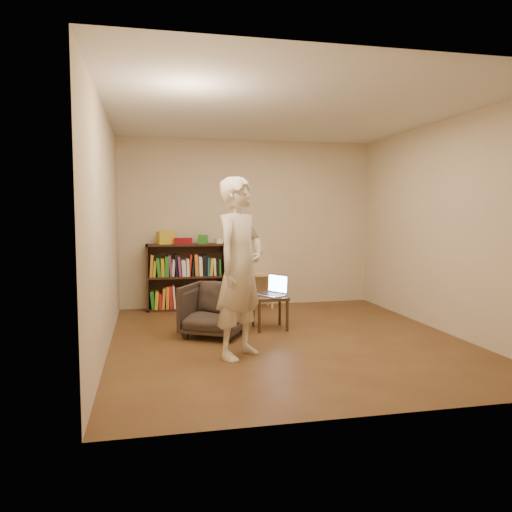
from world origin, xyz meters
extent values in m
plane|color=#4E2C19|center=(0.00, 0.00, 0.00)|extent=(4.50, 4.50, 0.00)
plane|color=silver|center=(0.00, 0.00, 2.60)|extent=(4.50, 4.50, 0.00)
plane|color=#C0AD91|center=(0.00, 2.25, 1.30)|extent=(4.00, 0.00, 4.00)
plane|color=#C0AD91|center=(-2.00, 0.00, 1.30)|extent=(0.00, 4.50, 4.50)
plane|color=#C0AD91|center=(2.00, 0.00, 1.30)|extent=(0.00, 4.50, 4.50)
cube|color=black|center=(-1.58, 2.08, 0.50)|extent=(0.03, 0.30, 1.00)
cube|color=black|center=(-0.41, 2.08, 0.50)|extent=(0.03, 0.30, 1.00)
cube|color=black|center=(-1.00, 2.22, 0.50)|extent=(1.20, 0.02, 1.00)
cube|color=black|center=(-1.00, 2.08, 0.01)|extent=(1.20, 0.30, 0.03)
cube|color=black|center=(-1.00, 2.08, 0.50)|extent=(1.14, 0.30, 0.03)
cube|color=black|center=(-1.00, 2.08, 0.98)|extent=(1.20, 0.30, 0.03)
cube|color=gold|center=(-1.30, 2.09, 1.10)|extent=(0.27, 0.22, 0.19)
cube|color=maroon|center=(-1.04, 2.06, 1.05)|extent=(0.29, 0.22, 0.09)
cube|color=#267A20|center=(-0.75, 2.06, 1.07)|extent=(0.16, 0.16, 0.13)
cube|color=white|center=(-0.50, 2.11, 1.04)|extent=(0.11, 0.11, 0.07)
cube|color=tan|center=(0.14, 2.00, 0.52)|extent=(0.37, 0.37, 0.04)
cylinder|color=tan|center=(0.00, 1.85, 0.25)|extent=(0.04, 0.04, 0.50)
cylinder|color=tan|center=(0.29, 1.85, 0.25)|extent=(0.04, 0.04, 0.50)
cylinder|color=tan|center=(0.00, 2.15, 0.25)|extent=(0.04, 0.04, 0.50)
cylinder|color=tan|center=(0.29, 2.15, 0.25)|extent=(0.04, 0.04, 0.50)
imported|color=#322921|center=(-0.80, 0.34, 0.32)|extent=(0.93, 0.93, 0.63)
cube|color=#322110|center=(-0.06, 0.56, 0.40)|extent=(0.41, 0.41, 0.04)
cylinder|color=#322110|center=(-0.24, 0.38, 0.19)|extent=(0.04, 0.04, 0.38)
cylinder|color=#322110|center=(0.11, 0.38, 0.19)|extent=(0.04, 0.04, 0.38)
cylinder|color=#322110|center=(-0.24, 0.74, 0.19)|extent=(0.04, 0.04, 0.38)
cylinder|color=#322110|center=(0.11, 0.74, 0.19)|extent=(0.04, 0.04, 0.38)
cube|color=silver|center=(-0.05, 0.58, 0.43)|extent=(0.40, 0.43, 0.02)
cube|color=black|center=(-0.05, 0.58, 0.44)|extent=(0.27, 0.33, 0.00)
cube|color=silver|center=(0.06, 0.65, 0.56)|extent=(0.20, 0.31, 0.25)
cube|color=#B4C9FC|center=(0.06, 0.65, 0.56)|extent=(0.17, 0.27, 0.21)
imported|color=beige|center=(-0.66, -0.57, 0.92)|extent=(0.78, 0.78, 1.83)
camera|label=1|loc=(-1.56, -5.50, 1.47)|focal=35.00mm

